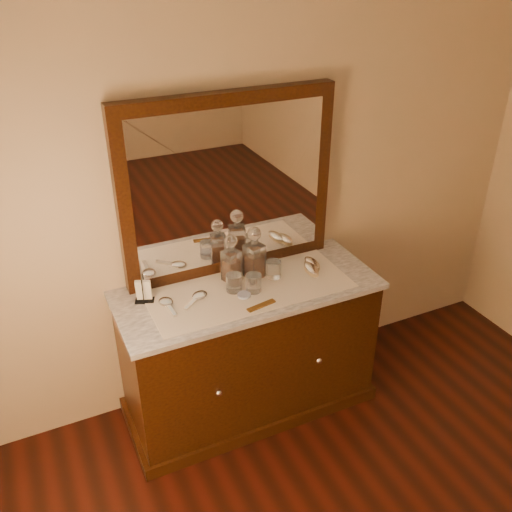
# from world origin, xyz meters

# --- Properties ---
(dresser_cabinet) EXTENTS (1.40, 0.55, 0.82)m
(dresser_cabinet) POSITION_xyz_m (0.00, 1.96, 0.41)
(dresser_cabinet) COLOR black
(dresser_cabinet) RESTS_ON floor
(dresser_plinth) EXTENTS (1.46, 0.59, 0.08)m
(dresser_plinth) POSITION_xyz_m (0.00, 1.96, 0.04)
(dresser_plinth) COLOR black
(dresser_plinth) RESTS_ON floor
(knob_left) EXTENTS (0.04, 0.04, 0.04)m
(knob_left) POSITION_xyz_m (-0.30, 1.67, 0.45)
(knob_left) COLOR silver
(knob_left) RESTS_ON dresser_cabinet
(knob_right) EXTENTS (0.04, 0.04, 0.04)m
(knob_right) POSITION_xyz_m (0.30, 1.67, 0.45)
(knob_right) COLOR silver
(knob_right) RESTS_ON dresser_cabinet
(marble_top) EXTENTS (1.44, 0.59, 0.03)m
(marble_top) POSITION_xyz_m (0.00, 1.96, 0.83)
(marble_top) COLOR white
(marble_top) RESTS_ON dresser_cabinet
(mirror_frame) EXTENTS (1.20, 0.08, 1.00)m
(mirror_frame) POSITION_xyz_m (0.00, 2.20, 1.35)
(mirror_frame) COLOR black
(mirror_frame) RESTS_ON marble_top
(mirror_glass) EXTENTS (1.06, 0.01, 0.86)m
(mirror_glass) POSITION_xyz_m (0.00, 2.17, 1.35)
(mirror_glass) COLOR white
(mirror_glass) RESTS_ON marble_top
(lace_runner) EXTENTS (1.10, 0.45, 0.00)m
(lace_runner) POSITION_xyz_m (0.00, 1.94, 0.85)
(lace_runner) COLOR silver
(lace_runner) RESTS_ON marble_top
(pin_dish) EXTENTS (0.09, 0.09, 0.01)m
(pin_dish) POSITION_xyz_m (-0.06, 1.89, 0.86)
(pin_dish) COLOR white
(pin_dish) RESTS_ON lace_runner
(comb) EXTENTS (0.17, 0.06, 0.01)m
(comb) POSITION_xyz_m (-0.01, 1.76, 0.86)
(comb) COLOR brown
(comb) RESTS_ON lace_runner
(napkin_rack) EXTENTS (0.11, 0.09, 0.15)m
(napkin_rack) POSITION_xyz_m (-0.54, 2.07, 0.91)
(napkin_rack) COLOR black
(napkin_rack) RESTS_ON marble_top
(decanter_left) EXTENTS (0.11, 0.11, 0.28)m
(decanter_left) POSITION_xyz_m (-0.05, 2.06, 0.96)
(decanter_left) COLOR brown
(decanter_left) RESTS_ON lace_runner
(decanter_right) EXTENTS (0.12, 0.12, 0.31)m
(decanter_right) POSITION_xyz_m (0.08, 2.04, 0.97)
(decanter_right) COLOR brown
(decanter_right) RESTS_ON lace_runner
(brush_near) EXTENTS (0.08, 0.16, 0.04)m
(brush_near) POSITION_xyz_m (0.39, 1.94, 0.87)
(brush_near) COLOR tan
(brush_near) RESTS_ON lace_runner
(brush_far) EXTENTS (0.07, 0.15, 0.04)m
(brush_far) POSITION_xyz_m (0.42, 1.99, 0.87)
(brush_far) COLOR tan
(brush_far) RESTS_ON lace_runner
(hand_mirror_outer) EXTENTS (0.08, 0.19, 0.02)m
(hand_mirror_outer) POSITION_xyz_m (-0.45, 1.98, 0.86)
(hand_mirror_outer) COLOR silver
(hand_mirror_outer) RESTS_ON lace_runner
(hand_mirror_inner) EXTENTS (0.18, 0.15, 0.02)m
(hand_mirror_inner) POSITION_xyz_m (-0.28, 1.97, 0.86)
(hand_mirror_inner) COLOR silver
(hand_mirror_inner) RESTS_ON lace_runner
(tumblers) EXTENTS (0.34, 0.17, 0.10)m
(tumblers) POSITION_xyz_m (0.03, 1.95, 0.90)
(tumblers) COLOR white
(tumblers) RESTS_ON lace_runner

